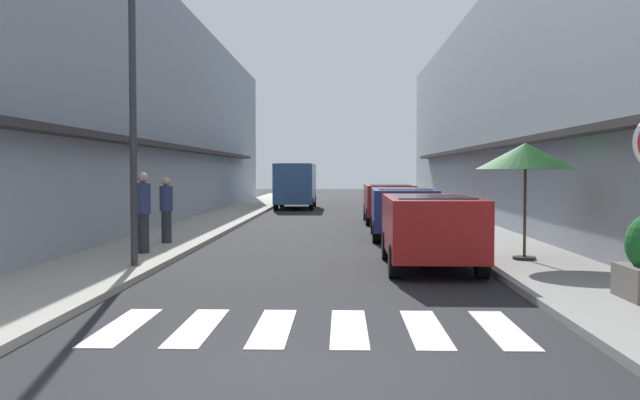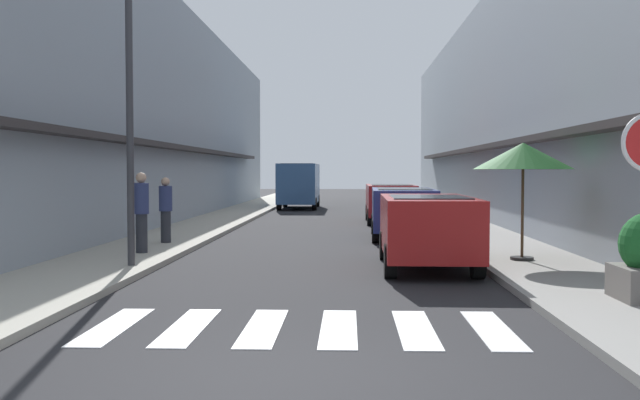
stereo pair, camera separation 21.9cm
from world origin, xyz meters
name	(u,v)px [view 1 (the left image)]	position (x,y,z in m)	size (l,w,h in m)	color
ground_plane	(331,225)	(0.00, 19.16, 0.00)	(105.40, 105.40, 0.00)	#232326
sidewalk_left	(210,223)	(-4.43, 19.16, 0.06)	(2.41, 67.07, 0.12)	#ADA899
sidewalk_right	(453,224)	(4.43, 19.16, 0.06)	(2.41, 67.07, 0.12)	gray
building_row_left	(120,114)	(-8.13, 20.56, 4.18)	(5.50, 45.12, 8.36)	#939EA8
building_row_right	(546,110)	(8.13, 20.56, 4.27)	(5.50, 45.12, 8.54)	#939EA8
crosswalk	(311,328)	(0.00, 2.28, 0.01)	(5.20, 2.20, 0.01)	silver
parked_car_near	(430,223)	(2.17, 7.80, 0.92)	(1.86, 4.19, 1.47)	maroon
parked_car_mid	(403,207)	(2.17, 14.21, 0.92)	(1.90, 4.32, 1.47)	navy
parked_car_far	(388,199)	(2.17, 20.39, 0.92)	(1.82, 4.29, 1.47)	maroon
delivery_van	(296,182)	(-2.02, 30.74, 1.41)	(2.02, 5.40, 2.37)	#33598C
street_lamp	(142,85)	(-3.49, 7.18, 3.64)	(1.19, 0.28, 5.81)	#38383D
cafe_umbrella	(526,157)	(4.21, 8.36, 2.27)	(2.05, 2.05, 2.44)	#262626
pedestrian_walking_near	(166,208)	(-4.13, 11.57, 1.01)	(0.34, 0.34, 1.69)	#282B33
pedestrian_walking_far	(143,210)	(-4.09, 9.30, 1.09)	(0.34, 0.34, 1.82)	#282B33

